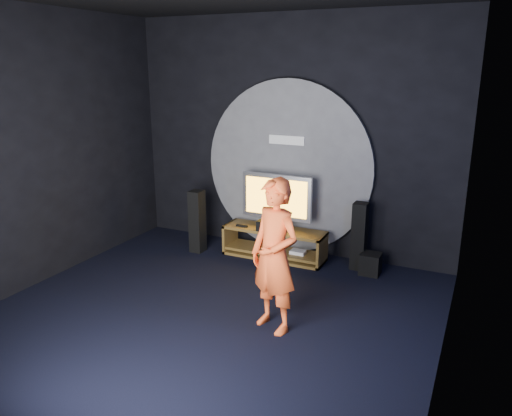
{
  "coord_description": "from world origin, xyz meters",
  "views": [
    {
      "loc": [
        2.71,
        -4.38,
        2.78
      ],
      "look_at": [
        0.14,
        1.05,
        1.05
      ],
      "focal_mm": 35.0,
      "sensor_mm": 36.0,
      "label": 1
    }
  ],
  "objects_px": {
    "media_console": "(275,245)",
    "tower_speaker_left": "(197,221)",
    "tv": "(277,199)",
    "tower_speaker_right": "(359,236)",
    "subwoofer": "(370,264)",
    "player": "(275,256)"
  },
  "relations": [
    {
      "from": "media_console",
      "to": "player",
      "type": "distance_m",
      "value": 2.18
    },
    {
      "from": "tower_speaker_right",
      "to": "subwoofer",
      "type": "bearing_deg",
      "value": -30.85
    },
    {
      "from": "tv",
      "to": "tower_speaker_left",
      "type": "height_order",
      "value": "tv"
    },
    {
      "from": "tower_speaker_right",
      "to": "tower_speaker_left",
      "type": "bearing_deg",
      "value": -170.96
    },
    {
      "from": "media_console",
      "to": "tower_speaker_left",
      "type": "relative_size",
      "value": 1.59
    },
    {
      "from": "subwoofer",
      "to": "player",
      "type": "distance_m",
      "value": 2.13
    },
    {
      "from": "media_console",
      "to": "tv",
      "type": "bearing_deg",
      "value": 95.61
    },
    {
      "from": "player",
      "to": "tower_speaker_right",
      "type": "bearing_deg",
      "value": 100.09
    },
    {
      "from": "media_console",
      "to": "player",
      "type": "bearing_deg",
      "value": -66.95
    },
    {
      "from": "tv",
      "to": "media_console",
      "type": "bearing_deg",
      "value": -84.39
    },
    {
      "from": "tower_speaker_left",
      "to": "player",
      "type": "xyz_separation_m",
      "value": [
        1.99,
        -1.65,
        0.36
      ]
    },
    {
      "from": "media_console",
      "to": "tower_speaker_right",
      "type": "bearing_deg",
      "value": 5.53
    },
    {
      "from": "subwoofer",
      "to": "tower_speaker_left",
      "type": "bearing_deg",
      "value": -174.3
    },
    {
      "from": "tv",
      "to": "player",
      "type": "relative_size",
      "value": 0.64
    },
    {
      "from": "subwoofer",
      "to": "tv",
      "type": "bearing_deg",
      "value": 177.19
    },
    {
      "from": "tower_speaker_right",
      "to": "subwoofer",
      "type": "height_order",
      "value": "tower_speaker_right"
    },
    {
      "from": "tower_speaker_right",
      "to": "player",
      "type": "distance_m",
      "value": 2.11
    },
    {
      "from": "media_console",
      "to": "tv",
      "type": "xyz_separation_m",
      "value": [
        -0.01,
        0.07,
        0.7
      ]
    },
    {
      "from": "media_console",
      "to": "tower_speaker_left",
      "type": "bearing_deg",
      "value": -167.36
    },
    {
      "from": "tower_speaker_right",
      "to": "subwoofer",
      "type": "distance_m",
      "value": 0.41
    },
    {
      "from": "tv",
      "to": "subwoofer",
      "type": "distance_m",
      "value": 1.62
    },
    {
      "from": "player",
      "to": "tv",
      "type": "bearing_deg",
      "value": 134.08
    }
  ]
}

